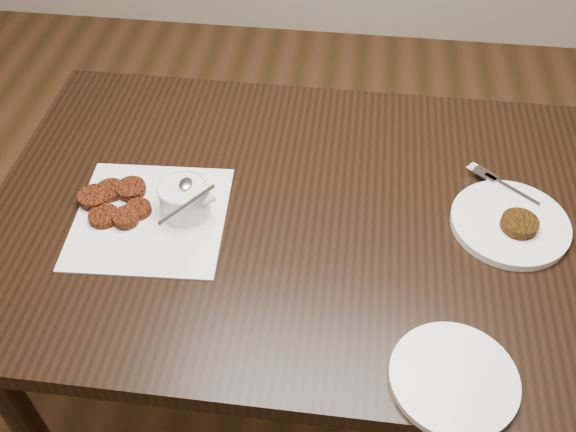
{
  "coord_description": "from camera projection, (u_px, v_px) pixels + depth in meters",
  "views": [
    {
      "loc": [
        0.04,
        -0.78,
        1.63
      ],
      "look_at": [
        -0.06,
        -0.0,
        0.8
      ],
      "focal_mm": 39.36,
      "sensor_mm": 36.0,
      "label": 1
    }
  ],
  "objects": [
    {
      "name": "floor",
      "position": [
        308.0,
        417.0,
        1.73
      ],
      "size": [
        4.0,
        4.0,
        0.0
      ],
      "primitive_type": "plane",
      "color": "brown",
      "rests_on": "ground"
    },
    {
      "name": "table",
      "position": [
        311.0,
        322.0,
        1.49
      ],
      "size": [
        1.28,
        0.82,
        0.75
      ],
      "primitive_type": "cube",
      "color": "black",
      "rests_on": "floor"
    },
    {
      "name": "napkin",
      "position": [
        151.0,
        217.0,
        1.21
      ],
      "size": [
        0.3,
        0.3,
        0.0
      ],
      "primitive_type": "cube",
      "rotation": [
        0.0,
        0.0,
        0.06
      ],
      "color": "white",
      "rests_on": "table"
    },
    {
      "name": "sauce_ramekin",
      "position": [
        183.0,
        186.0,
        1.17
      ],
      "size": [
        0.13,
        0.13,
        0.13
      ],
      "primitive_type": null,
      "rotation": [
        0.0,
        0.0,
        0.02
      ],
      "color": "silver",
      "rests_on": "napkin"
    },
    {
      "name": "patty_cluster",
      "position": [
        117.0,
        205.0,
        1.22
      ],
      "size": [
        0.24,
        0.24,
        0.02
      ],
      "primitive_type": null,
      "rotation": [
        0.0,
        0.0,
        0.31
      ],
      "color": "maroon",
      "rests_on": "napkin"
    },
    {
      "name": "plate_with_patty",
      "position": [
        511.0,
        220.0,
        1.18
      ],
      "size": [
        0.31,
        0.31,
        0.03
      ],
      "primitive_type": null,
      "rotation": [
        0.0,
        0.0,
        -0.67
      ],
      "color": "white",
      "rests_on": "table"
    },
    {
      "name": "plate_empty",
      "position": [
        454.0,
        379.0,
        0.97
      ],
      "size": [
        0.21,
        0.21,
        0.01
      ],
      "primitive_type": "cylinder",
      "rotation": [
        0.0,
        0.0,
        -0.04
      ],
      "color": "white",
      "rests_on": "table"
    }
  ]
}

